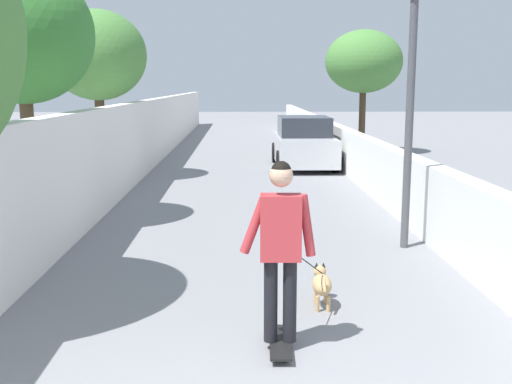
# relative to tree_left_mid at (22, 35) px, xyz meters

# --- Properties ---
(ground_plane) EXTENTS (80.00, 80.00, 0.00)m
(ground_plane) POSITION_rel_tree_left_mid_xyz_m (6.50, -3.83, -3.32)
(ground_plane) COLOR gray
(wall_left) EXTENTS (48.00, 0.30, 2.04)m
(wall_left) POSITION_rel_tree_left_mid_xyz_m (4.50, -0.89, -2.29)
(wall_left) COLOR silver
(wall_left) RESTS_ON ground
(fence_right) EXTENTS (48.00, 0.30, 1.23)m
(fence_right) POSITION_rel_tree_left_mid_xyz_m (4.50, -6.77, -2.70)
(fence_right) COLOR white
(fence_right) RESTS_ON ground
(tree_left_mid) EXTENTS (2.41, 2.41, 4.51)m
(tree_left_mid) POSITION_rel_tree_left_mid_xyz_m (0.00, 0.00, 0.00)
(tree_left_mid) COLOR brown
(tree_left_mid) RESTS_ON ground
(tree_left_far) EXTENTS (2.53, 2.53, 4.40)m
(tree_left_far) POSITION_rel_tree_left_mid_xyz_m (5.50, -0.00, -0.09)
(tree_left_far) COLOR #473523
(tree_left_far) RESTS_ON ground
(tree_right_distant) EXTENTS (2.76, 2.76, 4.43)m
(tree_right_distant) POSITION_rel_tree_left_mid_xyz_m (11.50, -8.11, -0.02)
(tree_right_distant) COLOR #473523
(tree_right_distant) RESTS_ON ground
(lamp_post) EXTENTS (0.36, 0.36, 4.11)m
(lamp_post) POSITION_rel_tree_left_mid_xyz_m (-1.54, -6.22, -0.48)
(lamp_post) COLOR #4C4C51
(lamp_post) RESTS_ON ground
(skateboard) EXTENTS (0.81, 0.23, 0.08)m
(skateboard) POSITION_rel_tree_left_mid_xyz_m (-5.20, -4.05, -3.25)
(skateboard) COLOR black
(skateboard) RESTS_ON ground
(person_skateboarder) EXTENTS (0.23, 0.71, 1.73)m
(person_skateboarder) POSITION_rel_tree_left_mid_xyz_m (-5.20, -4.05, -2.22)
(person_skateboarder) COLOR black
(person_skateboarder) RESTS_ON skateboard
(dog) EXTENTS (1.45, 0.67, 1.06)m
(dog) POSITION_rel_tree_left_mid_xyz_m (-4.07, -4.59, -3.04)
(dog) COLOR tan
(dog) RESTS_ON ground
(car_near) EXTENTS (3.82, 1.80, 1.54)m
(car_near) POSITION_rel_tree_left_mid_xyz_m (7.88, -5.62, -2.60)
(car_near) COLOR silver
(car_near) RESTS_ON ground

